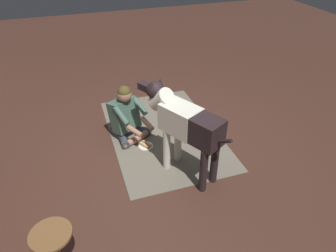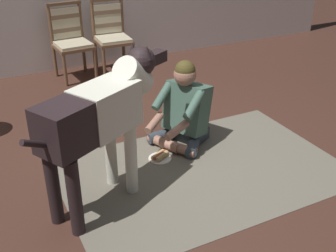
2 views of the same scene
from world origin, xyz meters
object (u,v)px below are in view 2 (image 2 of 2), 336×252
(person_sitting_on_floor, at_px, (184,110))
(hot_dog_on_plate, at_px, (160,156))
(dining_chair_left_of_pair, at_px, (70,37))
(large_dog, at_px, (101,115))
(dining_chair_right_of_pair, at_px, (111,32))

(person_sitting_on_floor, distance_m, hot_dog_on_plate, 0.50)
(hot_dog_on_plate, bearing_deg, person_sitting_on_floor, 28.12)
(dining_chair_left_of_pair, xyz_separation_m, large_dog, (-0.50, -2.80, 0.19))
(dining_chair_left_of_pair, bearing_deg, hot_dog_on_plate, -87.11)
(dining_chair_left_of_pair, distance_m, person_sitting_on_floor, 2.34)
(dining_chair_left_of_pair, bearing_deg, person_sitting_on_floor, -78.39)
(person_sitting_on_floor, bearing_deg, hot_dog_on_plate, -151.88)
(dining_chair_right_of_pair, height_order, hot_dog_on_plate, dining_chair_right_of_pair)
(dining_chair_left_of_pair, xyz_separation_m, hot_dog_on_plate, (0.12, -2.47, -0.52))
(person_sitting_on_floor, xyz_separation_m, large_dog, (-0.97, -0.52, 0.39))
(dining_chair_right_of_pair, bearing_deg, large_dog, -110.88)
(hot_dog_on_plate, bearing_deg, dining_chair_right_of_pair, 79.79)
(person_sitting_on_floor, bearing_deg, dining_chair_left_of_pair, 101.61)
(dining_chair_left_of_pair, xyz_separation_m, dining_chair_right_of_pair, (0.57, 0.00, 0.00))
(dining_chair_left_of_pair, relative_size, person_sitting_on_floor, 1.17)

